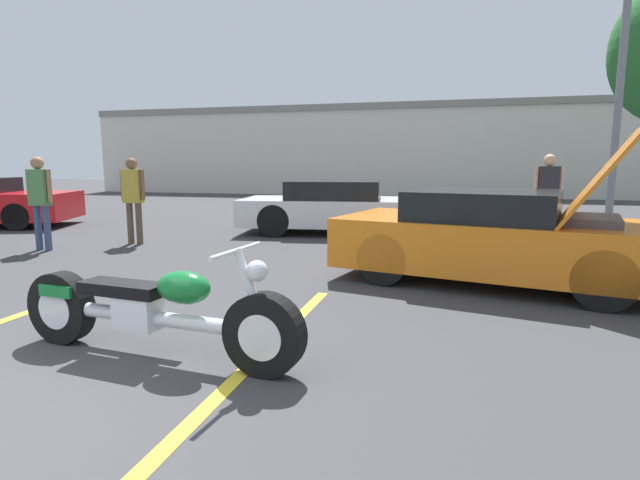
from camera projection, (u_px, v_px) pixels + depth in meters
parking_stripe_middle at (248, 367)px, 3.87m from camera, size 0.12×4.61×0.01m
far_building at (396, 148)px, 25.43m from camera, size 32.00×4.20×4.40m
light_pole at (627, 48)px, 11.86m from camera, size 1.21×0.28×7.79m
motorcycle at (153, 311)px, 4.02m from camera, size 2.62×0.70×0.95m
show_car_hood_open at (497, 237)px, 6.56m from camera, size 4.34×2.72×2.00m
parked_car_right_row at (340, 207)px, 11.28m from camera, size 4.70×2.48×1.18m
spectator_near_motorcycle at (133, 193)px, 9.65m from camera, size 0.52×0.22×1.67m
spectator_by_show_car at (548, 191)px, 9.56m from camera, size 0.52×0.23×1.74m
spectator_midground at (40, 195)px, 8.94m from camera, size 0.52×0.22×1.68m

